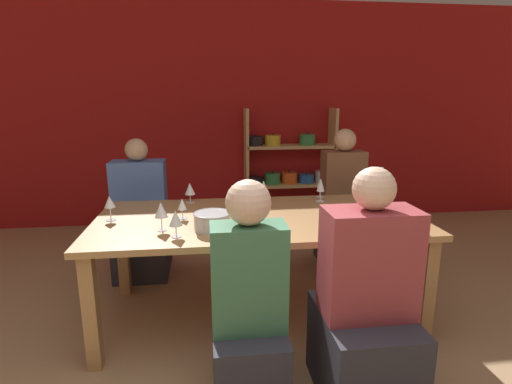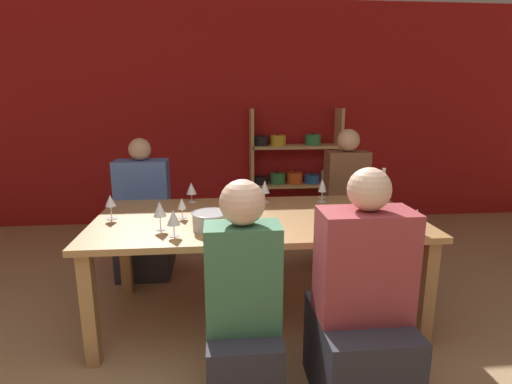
% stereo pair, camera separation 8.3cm
% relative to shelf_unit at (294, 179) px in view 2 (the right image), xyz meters
% --- Properties ---
extents(wall_back_red, '(8.80, 0.06, 2.70)m').
position_rel_shelf_unit_xyz_m(wall_back_red, '(-0.87, 0.20, 0.79)').
color(wall_back_red, '#A31919').
rests_on(wall_back_red, ground_plane).
extents(shelf_unit, '(1.12, 0.30, 1.44)m').
position_rel_shelf_unit_xyz_m(shelf_unit, '(0.00, 0.00, 0.00)').
color(shelf_unit, tan).
rests_on(shelf_unit, ground_plane).
extents(dining_table, '(2.21, 1.09, 0.76)m').
position_rel_shelf_unit_xyz_m(dining_table, '(-0.68, -2.20, 0.11)').
color(dining_table, '#AD7F4C').
rests_on(dining_table, ground_plane).
extents(mixing_bowl, '(0.24, 0.24, 0.11)m').
position_rel_shelf_unit_xyz_m(mixing_bowl, '(-1.00, -2.45, 0.25)').
color(mixing_bowl, '#B7BABC').
rests_on(mixing_bowl, dining_table).
extents(wine_bottle_green, '(0.08, 0.08, 0.29)m').
position_rel_shelf_unit_xyz_m(wine_bottle_green, '(0.29, -2.02, 0.31)').
color(wine_bottle_green, '#B2C6C1').
rests_on(wine_bottle_green, dining_table).
extents(wine_glass_empty_a, '(0.06, 0.06, 0.14)m').
position_rel_shelf_unit_xyz_m(wine_glass_empty_a, '(-1.19, -2.19, 0.29)').
color(wine_glass_empty_a, white).
rests_on(wine_glass_empty_a, dining_table).
extents(wine_glass_red_a, '(0.07, 0.07, 0.19)m').
position_rel_shelf_unit_xyz_m(wine_glass_red_a, '(0.21, -2.05, 0.33)').
color(wine_glass_red_a, white).
rests_on(wine_glass_red_a, dining_table).
extents(wine_glass_red_b, '(0.08, 0.08, 0.17)m').
position_rel_shelf_unit_xyz_m(wine_glass_red_b, '(-0.58, -1.80, 0.31)').
color(wine_glass_red_b, white).
rests_on(wine_glass_red_b, dining_table).
extents(wine_glass_white_a, '(0.07, 0.07, 0.15)m').
position_rel_shelf_unit_xyz_m(wine_glass_white_a, '(0.24, -2.64, 0.30)').
color(wine_glass_white_a, white).
rests_on(wine_glass_white_a, dining_table).
extents(wine_glass_red_c, '(0.08, 0.08, 0.18)m').
position_rel_shelf_unit_xyz_m(wine_glass_red_c, '(-1.31, -2.43, 0.32)').
color(wine_glass_red_c, white).
rests_on(wine_glass_red_c, dining_table).
extents(wine_glass_red_d, '(0.07, 0.07, 0.17)m').
position_rel_shelf_unit_xyz_m(wine_glass_red_d, '(-1.67, -2.17, 0.31)').
color(wine_glass_red_d, white).
rests_on(wine_glass_red_d, dining_table).
extents(wine_glass_red_e, '(0.07, 0.07, 0.18)m').
position_rel_shelf_unit_xyz_m(wine_glass_red_e, '(-0.13, -1.84, 0.32)').
color(wine_glass_red_e, white).
rests_on(wine_glass_red_e, dining_table).
extents(wine_glass_empty_b, '(0.08, 0.08, 0.16)m').
position_rel_shelf_unit_xyz_m(wine_glass_empty_b, '(-1.16, -1.75, 0.30)').
color(wine_glass_empty_b, white).
rests_on(wine_glass_empty_b, dining_table).
extents(wine_glass_white_b, '(0.06, 0.06, 0.15)m').
position_rel_shelf_unit_xyz_m(wine_glass_white_b, '(-0.09, -2.62, 0.30)').
color(wine_glass_white_b, white).
rests_on(wine_glass_white_b, dining_table).
extents(wine_glass_white_c, '(0.08, 0.08, 0.18)m').
position_rel_shelf_unit_xyz_m(wine_glass_white_c, '(-0.76, -2.56, 0.32)').
color(wine_glass_white_c, white).
rests_on(wine_glass_white_c, dining_table).
extents(wine_glass_red_f, '(0.08, 0.08, 0.16)m').
position_rel_shelf_unit_xyz_m(wine_glass_red_f, '(-1.21, -2.56, 0.30)').
color(wine_glass_red_f, white).
rests_on(wine_glass_red_f, dining_table).
extents(wine_glass_red_g, '(0.07, 0.07, 0.16)m').
position_rel_shelf_unit_xyz_m(wine_glass_red_g, '(-0.10, -1.71, 0.30)').
color(wine_glass_red_g, white).
rests_on(wine_glass_red_g, dining_table).
extents(cell_phone, '(0.08, 0.15, 0.01)m').
position_rel_shelf_unit_xyz_m(cell_phone, '(-0.18, -2.34, 0.20)').
color(cell_phone, '#1E2338').
rests_on(cell_phone, dining_table).
extents(person_near_a, '(0.37, 0.46, 1.19)m').
position_rel_shelf_unit_xyz_m(person_near_a, '(-0.83, -3.02, -0.12)').
color(person_near_a, '#2D2D38').
rests_on(person_near_a, ground_plane).
extents(person_far_a, '(0.46, 0.57, 1.22)m').
position_rel_shelf_unit_xyz_m(person_far_a, '(-1.62, -1.32, -0.13)').
color(person_far_a, '#2D2D38').
rests_on(person_far_a, ground_plane).
extents(person_near_b, '(0.46, 0.57, 1.24)m').
position_rel_shelf_unit_xyz_m(person_near_b, '(-0.23, -3.07, -0.12)').
color(person_near_b, '#2D2D38').
rests_on(person_near_b, ground_plane).
extents(person_far_b, '(0.38, 0.48, 1.29)m').
position_rel_shelf_unit_xyz_m(person_far_b, '(0.23, -1.34, -0.09)').
color(person_far_b, '#2D2D38').
rests_on(person_far_b, ground_plane).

